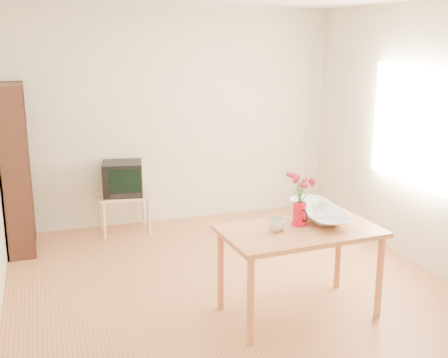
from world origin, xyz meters
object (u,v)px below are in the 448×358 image
object	(u,v)px
pitcher	(299,215)
mug	(276,225)
table	(300,239)
television	(122,178)
bowl	(320,189)

from	to	relation	value
pitcher	mug	distance (m)	0.25
table	television	world-z (taller)	television
pitcher	mug	xyz separation A→B (m)	(-0.24, -0.08, -0.03)
pitcher	television	distance (m)	2.66
mug	bowl	bearing A→B (deg)	156.69
mug	television	distance (m)	2.64
bowl	television	world-z (taller)	bowl
pitcher	bowl	world-z (taller)	bowl
table	pitcher	distance (m)	0.21
table	pitcher	size ratio (longest dim) A/B	6.44
mug	bowl	distance (m)	0.56
pitcher	television	world-z (taller)	pitcher
pitcher	bowl	distance (m)	0.32
pitcher	table	bearing A→B (deg)	-115.66
table	bowl	size ratio (longest dim) A/B	2.45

